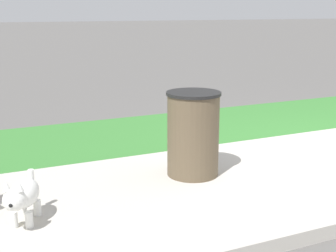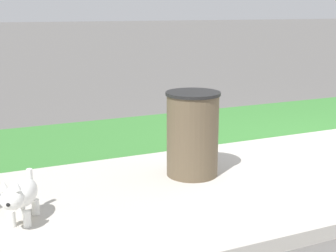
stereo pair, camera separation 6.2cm
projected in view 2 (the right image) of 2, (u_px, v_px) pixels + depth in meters
The scene contains 3 objects.
grass_verge at pixel (258, 119), 7.22m from camera, with size 18.00×1.93×0.01m, color #387A33.
small_white_dog at pixel (20, 195), 3.65m from camera, with size 0.36×0.50×0.44m.
trash_bin at pixel (193, 134), 4.71m from camera, with size 0.55×0.55×0.87m.
Camera 2 is at (-4.13, -3.71, 1.66)m, focal length 50.00 mm.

